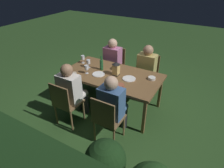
% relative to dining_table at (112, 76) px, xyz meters
% --- Properties ---
extents(ground_plane, '(16.00, 16.00, 0.00)m').
position_rel_dining_table_xyz_m(ground_plane, '(0.00, 0.00, -0.68)').
color(ground_plane, '#2D5123').
extents(dining_table, '(1.86, 0.99, 0.73)m').
position_rel_dining_table_xyz_m(dining_table, '(0.00, 0.00, 0.00)').
color(dining_table, brown).
rests_on(dining_table, ground).
extents(chair_side_right_b, '(0.42, 0.40, 0.87)m').
position_rel_dining_table_xyz_m(chair_side_right_b, '(0.42, 0.89, -0.20)').
color(chair_side_right_b, brown).
rests_on(chair_side_right_b, ground).
extents(person_in_cream, '(0.38, 0.47, 1.15)m').
position_rel_dining_table_xyz_m(person_in_cream, '(0.42, 0.69, -0.04)').
color(person_in_cream, white).
rests_on(person_in_cream, ground).
extents(chair_side_left_a, '(0.42, 0.40, 0.87)m').
position_rel_dining_table_xyz_m(chair_side_left_a, '(-0.42, -0.89, -0.20)').
color(chair_side_left_a, brown).
rests_on(chair_side_left_a, ground).
extents(person_in_mustard, '(0.38, 0.47, 1.15)m').
position_rel_dining_table_xyz_m(person_in_mustard, '(-0.42, -0.69, -0.04)').
color(person_in_mustard, tan).
rests_on(person_in_mustard, ground).
extents(chair_side_right_a, '(0.42, 0.40, 0.87)m').
position_rel_dining_table_xyz_m(chair_side_right_a, '(-0.42, 0.89, -0.20)').
color(chair_side_right_a, brown).
rests_on(chair_side_right_a, ground).
extents(person_in_blue, '(0.38, 0.47, 1.15)m').
position_rel_dining_table_xyz_m(person_in_blue, '(-0.42, 0.69, -0.04)').
color(person_in_blue, '#426699').
rests_on(person_in_blue, ground).
extents(chair_side_left_b, '(0.42, 0.40, 0.87)m').
position_rel_dining_table_xyz_m(chair_side_left_b, '(0.42, -0.89, -0.20)').
color(chair_side_left_b, brown).
rests_on(chair_side_left_b, ground).
extents(person_in_pink, '(0.38, 0.47, 1.15)m').
position_rel_dining_table_xyz_m(person_in_pink, '(0.42, -0.69, -0.04)').
color(person_in_pink, '#C675A3').
rests_on(person_in_pink, ground).
extents(lantern_centerpiece, '(0.15, 0.15, 0.27)m').
position_rel_dining_table_xyz_m(lantern_centerpiece, '(-0.08, -0.02, 0.20)').
color(lantern_centerpiece, black).
rests_on(lantern_centerpiece, dining_table).
extents(green_bottle_on_table, '(0.07, 0.07, 0.29)m').
position_rel_dining_table_xyz_m(green_bottle_on_table, '(0.28, -0.07, 0.16)').
color(green_bottle_on_table, '#1E5B2D').
rests_on(green_bottle_on_table, dining_table).
extents(wine_glass_a, '(0.08, 0.08, 0.17)m').
position_rel_dining_table_xyz_m(wine_glass_a, '(0.56, -0.02, 0.17)').
color(wine_glass_a, silver).
rests_on(wine_glass_a, dining_table).
extents(wine_glass_b, '(0.08, 0.08, 0.17)m').
position_rel_dining_table_xyz_m(wine_glass_b, '(0.44, 0.21, 0.17)').
color(wine_glass_b, silver).
rests_on(wine_glass_b, dining_table).
extents(wine_glass_c, '(0.08, 0.08, 0.17)m').
position_rel_dining_table_xyz_m(wine_glass_c, '(0.79, -0.14, 0.17)').
color(wine_glass_c, silver).
rests_on(wine_glass_c, dining_table).
extents(plate_a, '(0.24, 0.24, 0.01)m').
position_rel_dining_table_xyz_m(plate_a, '(0.22, 0.14, 0.06)').
color(plate_a, white).
rests_on(plate_a, dining_table).
extents(plate_b, '(0.24, 0.24, 0.01)m').
position_rel_dining_table_xyz_m(plate_b, '(-0.36, 0.01, 0.06)').
color(plate_b, white).
rests_on(plate_b, dining_table).
extents(bowl_olives, '(0.14, 0.14, 0.06)m').
position_rel_dining_table_xyz_m(bowl_olives, '(-0.36, 0.35, 0.08)').
color(bowl_olives, '#9E5138').
rests_on(bowl_olives, dining_table).
extents(bowl_bread, '(0.16, 0.16, 0.05)m').
position_rel_dining_table_xyz_m(bowl_bread, '(0.04, -0.24, 0.08)').
color(bowl_bread, silver).
rests_on(bowl_bread, dining_table).
extents(bowl_salad, '(0.13, 0.13, 0.05)m').
position_rel_dining_table_xyz_m(bowl_salad, '(-0.73, -0.18, 0.08)').
color(bowl_salad, silver).
rests_on(bowl_salad, dining_table).
extents(bowl_dip, '(0.11, 0.11, 0.04)m').
position_rel_dining_table_xyz_m(bowl_dip, '(0.61, 0.38, 0.07)').
color(bowl_dip, '#BCAD8E').
rests_on(bowl_dip, dining_table).
extents(ice_bucket, '(0.26, 0.26, 0.34)m').
position_rel_dining_table_xyz_m(ice_bucket, '(0.04, 2.25, 0.07)').
color(ice_bucket, '#B2B7BF').
rests_on(ice_bucket, side_table).
extents(potted_plant_corner, '(0.50, 0.50, 0.77)m').
position_rel_dining_table_xyz_m(potted_plant_corner, '(-0.80, 1.57, -0.22)').
color(potted_plant_corner, '#9E5133').
rests_on(potted_plant_corner, ground).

